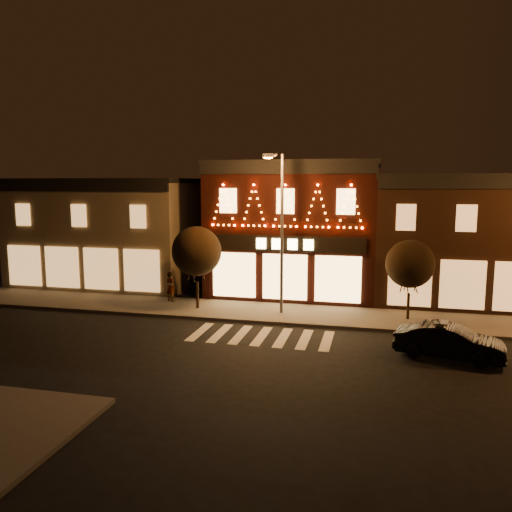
% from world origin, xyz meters
% --- Properties ---
extents(ground, '(120.00, 120.00, 0.00)m').
position_xyz_m(ground, '(0.00, 0.00, 0.00)').
color(ground, black).
rests_on(ground, ground).
extents(sidewalk_far, '(44.00, 4.00, 0.15)m').
position_xyz_m(sidewalk_far, '(2.00, 8.00, 0.07)').
color(sidewalk_far, '#47423D').
rests_on(sidewalk_far, ground).
extents(building_left, '(12.20, 8.28, 7.30)m').
position_xyz_m(building_left, '(-13.00, 13.99, 3.66)').
color(building_left, '#6A5B4B').
rests_on(building_left, ground).
extents(building_pulp, '(10.20, 8.34, 8.30)m').
position_xyz_m(building_pulp, '(0.00, 13.98, 4.16)').
color(building_pulp, black).
rests_on(building_pulp, ground).
extents(building_right_a, '(9.20, 8.28, 7.50)m').
position_xyz_m(building_right_a, '(9.50, 13.99, 3.76)').
color(building_right_a, '#321C11').
rests_on(building_right_a, ground).
extents(streetlamp_mid, '(0.78, 1.90, 8.32)m').
position_xyz_m(streetlamp_mid, '(0.14, 7.64, 5.04)').
color(streetlamp_mid, '#59595E').
rests_on(streetlamp_mid, sidewalk_far).
extents(tree_left, '(2.71, 2.71, 4.53)m').
position_xyz_m(tree_left, '(-4.49, 7.77, 3.32)').
color(tree_left, black).
rests_on(tree_left, sidewalk_far).
extents(tree_right, '(2.42, 2.42, 4.04)m').
position_xyz_m(tree_right, '(6.69, 8.15, 2.98)').
color(tree_right, black).
rests_on(tree_right, sidewalk_far).
extents(dark_sedan, '(4.42, 2.31, 1.39)m').
position_xyz_m(dark_sedan, '(7.98, 2.89, 0.69)').
color(dark_sedan, black).
rests_on(dark_sedan, ground).
extents(pedestrian, '(0.75, 0.64, 1.75)m').
position_xyz_m(pedestrian, '(-6.56, 8.92, 1.02)').
color(pedestrian, gray).
rests_on(pedestrian, sidewalk_far).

